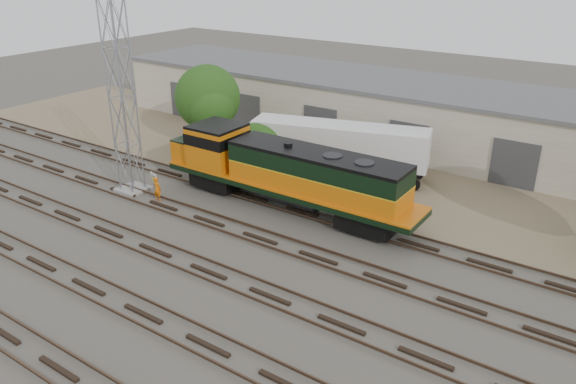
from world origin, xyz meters
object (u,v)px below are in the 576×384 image
Objects in this scene: locomotive at (284,171)px; signal_tower at (122,101)px; worker at (157,189)px; semi_trailer at (343,144)px.

signal_tower is (-10.38, -3.76, 3.90)m from locomotive.
semi_trailer is at bearing -130.02° from worker.
worker is (2.73, -0.19, -5.57)m from signal_tower.
signal_tower is at bearing -151.58° from semi_trailer.
locomotive is 11.71m from signal_tower.
semi_trailer reaches higher than worker.
worker is at bearing -152.70° from locomotive.
locomotive is 1.39× the size of signal_tower.
worker is at bearing -142.90° from semi_trailer.
signal_tower is 1.00× the size of semi_trailer.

